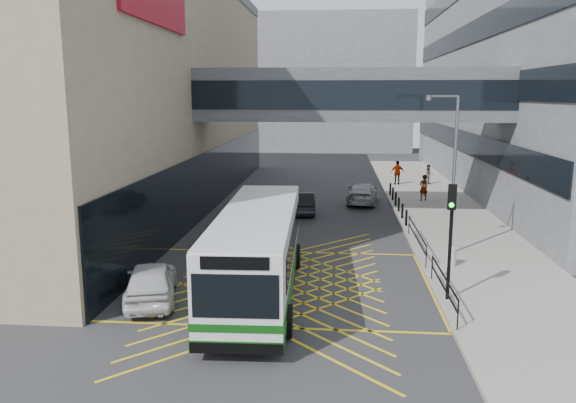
% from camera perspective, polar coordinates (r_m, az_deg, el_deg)
% --- Properties ---
extents(ground, '(120.00, 120.00, 0.00)m').
position_cam_1_polar(ground, '(23.04, -0.87, -8.23)').
color(ground, '#333335').
extents(building_whsmith, '(24.17, 42.00, 16.00)m').
position_cam_1_polar(building_whsmith, '(42.76, -23.66, 10.55)').
color(building_whsmith, gray).
rests_on(building_whsmith, ground).
extents(building_far, '(28.00, 16.00, 18.00)m').
position_cam_1_polar(building_far, '(81.79, 2.06, 11.82)').
color(building_far, slate).
rests_on(building_far, ground).
extents(skybridge, '(20.00, 4.10, 3.00)m').
position_cam_1_polar(skybridge, '(33.68, 6.39, 10.70)').
color(skybridge, '#4B5056').
rests_on(skybridge, ground).
extents(pavement, '(6.00, 54.00, 0.16)m').
position_cam_1_polar(pavement, '(38.02, 15.13, -0.86)').
color(pavement, gray).
rests_on(pavement, ground).
extents(box_junction, '(12.00, 9.00, 0.01)m').
position_cam_1_polar(box_junction, '(23.04, -0.87, -8.22)').
color(box_junction, gold).
rests_on(box_junction, ground).
extents(bus, '(3.22, 11.80, 3.28)m').
position_cam_1_polar(bus, '(21.39, -3.04, -4.82)').
color(bus, silver).
rests_on(bus, ground).
extents(car_white, '(3.09, 5.15, 1.53)m').
position_cam_1_polar(car_white, '(21.45, -13.73, -7.85)').
color(car_white, silver).
rests_on(car_white, ground).
extents(car_dark, '(2.21, 4.57, 1.38)m').
position_cam_1_polar(car_dark, '(36.06, 1.42, -0.12)').
color(car_dark, black).
rests_on(car_dark, ground).
extents(car_silver, '(2.54, 5.13, 1.54)m').
position_cam_1_polar(car_silver, '(39.73, 7.55, 0.93)').
color(car_silver, '#919299').
rests_on(car_silver, ground).
extents(traffic_light, '(0.34, 0.51, 4.28)m').
position_cam_1_polar(traffic_light, '(20.75, 16.22, -2.35)').
color(traffic_light, black).
rests_on(traffic_light, pavement).
extents(street_lamp, '(1.63, 0.74, 7.34)m').
position_cam_1_polar(street_lamp, '(26.71, 16.24, 3.54)').
color(street_lamp, slate).
rests_on(street_lamp, pavement).
extents(litter_bin, '(0.46, 0.46, 0.80)m').
position_cam_1_polar(litter_bin, '(25.63, 16.21, -5.39)').
color(litter_bin, '#ADA89E').
rests_on(litter_bin, pavement).
extents(kerb_railings, '(0.05, 12.54, 1.00)m').
position_cam_1_polar(kerb_railings, '(24.68, 13.97, -5.13)').
color(kerb_railings, black).
rests_on(kerb_railings, pavement).
extents(bollards, '(0.14, 10.14, 0.90)m').
position_cam_1_polar(bollards, '(37.53, 11.04, -0.01)').
color(bollards, black).
rests_on(bollards, pavement).
extents(pedestrian_a, '(0.87, 0.76, 1.82)m').
position_cam_1_polar(pedestrian_a, '(40.67, 13.61, 1.37)').
color(pedestrian_a, gray).
rests_on(pedestrian_a, pavement).
extents(pedestrian_b, '(0.89, 0.65, 1.63)m').
position_cam_1_polar(pedestrian_b, '(48.21, 14.10, 2.67)').
color(pedestrian_b, gray).
rests_on(pedestrian_b, pavement).
extents(pedestrian_c, '(1.20, 0.65, 1.97)m').
position_cam_1_polar(pedestrian_c, '(47.55, 11.07, 2.89)').
color(pedestrian_c, gray).
rests_on(pedestrian_c, pavement).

